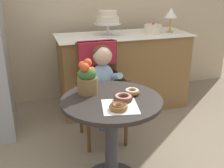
# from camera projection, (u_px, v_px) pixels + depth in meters

# --- Properties ---
(cafe_table) EXTENTS (0.72, 0.72, 0.72)m
(cafe_table) POSITION_uv_depth(u_px,v_px,m) (112.00, 125.00, 2.03)
(cafe_table) COLOR #282321
(cafe_table) RESTS_ON ground
(wicker_chair) EXTENTS (0.42, 0.45, 0.95)m
(wicker_chair) POSITION_uv_depth(u_px,v_px,m) (99.00, 76.00, 2.65)
(wicker_chair) COLOR brown
(wicker_chair) RESTS_ON ground
(seated_child) EXTENTS (0.27, 0.32, 0.73)m
(seated_child) POSITION_uv_depth(u_px,v_px,m) (104.00, 77.00, 2.50)
(seated_child) COLOR #8CADCC
(seated_child) RESTS_ON ground
(paper_napkin) EXTENTS (0.28, 0.29, 0.00)m
(paper_napkin) POSITION_uv_depth(u_px,v_px,m) (120.00, 107.00, 1.83)
(paper_napkin) COLOR white
(paper_napkin) RESTS_ON cafe_table
(donut_front) EXTENTS (0.13, 0.13, 0.04)m
(donut_front) POSITION_uv_depth(u_px,v_px,m) (123.00, 98.00, 1.92)
(donut_front) COLOR #4C2D19
(donut_front) RESTS_ON cafe_table
(donut_mid) EXTENTS (0.12, 0.12, 0.04)m
(donut_mid) POSITION_uv_depth(u_px,v_px,m) (118.00, 106.00, 1.78)
(donut_mid) COLOR #936033
(donut_mid) RESTS_ON cafe_table
(donut_side) EXTENTS (0.11, 0.11, 0.04)m
(donut_side) POSITION_uv_depth(u_px,v_px,m) (132.00, 91.00, 2.02)
(donut_side) COLOR #936033
(donut_side) RESTS_ON cafe_table
(flower_vase) EXTENTS (0.15, 0.15, 0.25)m
(flower_vase) POSITION_uv_depth(u_px,v_px,m) (87.00, 78.00, 2.02)
(flower_vase) COLOR brown
(flower_vase) RESTS_ON cafe_table
(display_counter) EXTENTS (1.56, 0.62, 0.90)m
(display_counter) POSITION_uv_depth(u_px,v_px,m) (123.00, 71.00, 3.36)
(display_counter) COLOR olive
(display_counter) RESTS_ON ground
(tiered_cake_stand) EXTENTS (0.30, 0.30, 0.28)m
(tiered_cake_stand) POSITION_uv_depth(u_px,v_px,m) (108.00, 19.00, 3.08)
(tiered_cake_stand) COLOR silver
(tiered_cake_stand) RESTS_ON display_counter
(round_layer_cake) EXTENTS (0.20, 0.20, 0.12)m
(round_layer_cake) POSITION_uv_depth(u_px,v_px,m) (153.00, 29.00, 3.26)
(round_layer_cake) COLOR beige
(round_layer_cake) RESTS_ON display_counter
(table_lamp) EXTENTS (0.15, 0.15, 0.28)m
(table_lamp) POSITION_uv_depth(u_px,v_px,m) (171.00, 14.00, 3.25)
(table_lamp) COLOR #B28C47
(table_lamp) RESTS_ON display_counter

